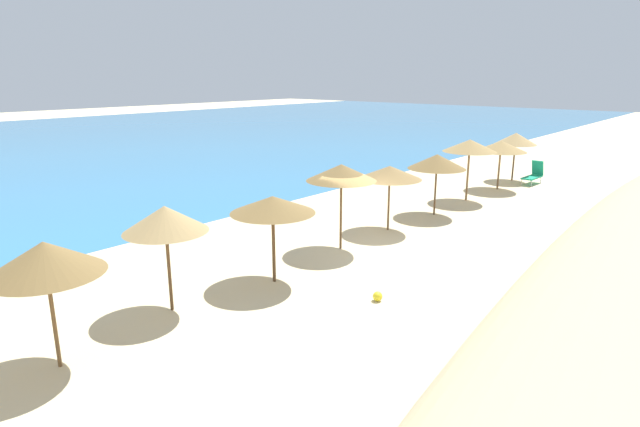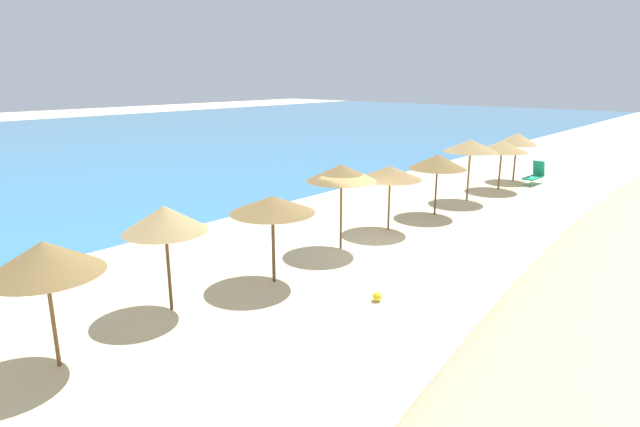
# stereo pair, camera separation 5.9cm
# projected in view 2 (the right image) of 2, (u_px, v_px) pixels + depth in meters

# --- Properties ---
(ground_plane) EXTENTS (160.00, 160.00, 0.00)m
(ground_plane) POSITION_uv_depth(u_px,v_px,m) (372.00, 252.00, 16.96)
(ground_plane) COLOR beige
(beach_umbrella_2) EXTENTS (2.15, 2.15, 2.59)m
(beach_umbrella_2) POSITION_uv_depth(u_px,v_px,m) (44.00, 258.00, 9.74)
(beach_umbrella_2) COLOR brown
(beach_umbrella_2) RESTS_ON ground_plane
(beach_umbrella_3) EXTENTS (1.99, 1.99, 2.62)m
(beach_umbrella_3) POSITION_uv_depth(u_px,v_px,m) (165.00, 219.00, 12.19)
(beach_umbrella_3) COLOR brown
(beach_umbrella_3) RESTS_ON ground_plane
(beach_umbrella_4) EXTENTS (2.31, 2.31, 2.43)m
(beach_umbrella_4) POSITION_uv_depth(u_px,v_px,m) (272.00, 205.00, 13.98)
(beach_umbrella_4) COLOR brown
(beach_umbrella_4) RESTS_ON ground_plane
(beach_umbrella_5) EXTENTS (2.26, 2.26, 2.82)m
(beach_umbrella_5) POSITION_uv_depth(u_px,v_px,m) (341.00, 173.00, 16.61)
(beach_umbrella_5) COLOR brown
(beach_umbrella_5) RESTS_ON ground_plane
(beach_umbrella_6) EXTENTS (2.32, 2.32, 2.40)m
(beach_umbrella_6) POSITION_uv_depth(u_px,v_px,m) (390.00, 173.00, 18.80)
(beach_umbrella_6) COLOR brown
(beach_umbrella_6) RESTS_ON ground_plane
(beach_umbrella_7) EXTENTS (2.33, 2.33, 2.49)m
(beach_umbrella_7) POSITION_uv_depth(u_px,v_px,m) (438.00, 162.00, 20.90)
(beach_umbrella_7) COLOR brown
(beach_umbrella_7) RESTS_ON ground_plane
(beach_umbrella_8) EXTENTS (2.39, 2.39, 2.78)m
(beach_umbrella_8) POSITION_uv_depth(u_px,v_px,m) (471.00, 146.00, 23.26)
(beach_umbrella_8) COLOR brown
(beach_umbrella_8) RESTS_ON ground_plane
(beach_umbrella_9) EXTENTS (2.49, 2.49, 2.43)m
(beach_umbrella_9) POSITION_uv_depth(u_px,v_px,m) (502.00, 146.00, 25.65)
(beach_umbrella_9) COLOR brown
(beach_umbrella_9) RESTS_ON ground_plane
(beach_umbrella_10) EXTENTS (2.20, 2.20, 2.58)m
(beach_umbrella_10) POSITION_uv_depth(u_px,v_px,m) (517.00, 139.00, 27.84)
(beach_umbrella_10) COLOR brown
(beach_umbrella_10) RESTS_ON ground_plane
(lounge_chair_1) EXTENTS (1.60, 0.66, 1.18)m
(lounge_chair_1) POSITION_uv_depth(u_px,v_px,m) (535.00, 175.00, 27.41)
(lounge_chair_1) COLOR #199972
(lounge_chair_1) RESTS_ON ground_plane
(beach_ball) EXTENTS (0.25, 0.25, 0.25)m
(beach_ball) POSITION_uv_depth(u_px,v_px,m) (377.00, 296.00, 13.24)
(beach_ball) COLOR yellow
(beach_ball) RESTS_ON ground_plane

